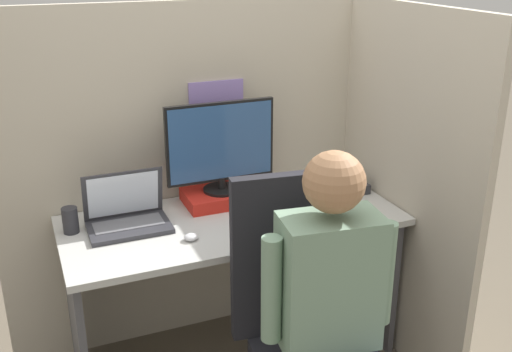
{
  "coord_description": "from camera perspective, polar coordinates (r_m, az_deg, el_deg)",
  "views": [
    {
      "loc": [
        -0.83,
        -1.96,
        1.88
      ],
      "look_at": [
        0.05,
        0.16,
        0.99
      ],
      "focal_mm": 42.0,
      "sensor_mm": 36.0,
      "label": 1
    }
  ],
  "objects": [
    {
      "name": "cubicle_panel_right",
      "position": [
        2.93,
        12.54,
        -0.44
      ],
      "size": [
        0.04,
        1.27,
        1.66
      ],
      "color": "#B7AD99",
      "rests_on": "ground"
    },
    {
      "name": "pen_cup",
      "position": [
        2.64,
        -17.27,
        -4.05
      ],
      "size": [
        0.07,
        0.07,
        0.11
      ],
      "color": "#28282D",
      "rests_on": "desk"
    },
    {
      "name": "monitor",
      "position": [
        2.74,
        -3.39,
        2.93
      ],
      "size": [
        0.51,
        0.17,
        0.42
      ],
      "color": "black",
      "rests_on": "paper_box"
    },
    {
      "name": "desk",
      "position": [
        2.76,
        -2.19,
        -7.4
      ],
      "size": [
        1.5,
        0.65,
        0.74
      ],
      "color": "#B7B7B2",
      "rests_on": "ground"
    },
    {
      "name": "stapler",
      "position": [
        3.0,
        9.92,
        -0.93
      ],
      "size": [
        0.04,
        0.13,
        0.05
      ],
      "color": "#2D2D33",
      "rests_on": "desk"
    },
    {
      "name": "carrot_toy",
      "position": [
        2.66,
        5.89,
        -3.74
      ],
      "size": [
        0.04,
        0.13,
        0.04
      ],
      "color": "orange",
      "rests_on": "desk"
    },
    {
      "name": "mouse",
      "position": [
        2.48,
        -6.2,
        -5.81
      ],
      "size": [
        0.06,
        0.05,
        0.03
      ],
      "color": "silver",
      "rests_on": "desk"
    },
    {
      "name": "laptop",
      "position": [
        2.63,
        -12.15,
        -3.82
      ],
      "size": [
        0.34,
        0.23,
        0.24
      ],
      "color": "#2D2D33",
      "rests_on": "desk"
    },
    {
      "name": "office_chair",
      "position": [
        2.3,
        4.93,
        -14.17
      ],
      "size": [
        0.54,
        0.59,
        1.12
      ],
      "color": "black",
      "rests_on": "ground"
    },
    {
      "name": "person",
      "position": [
        2.08,
        7.83,
        -12.18
      ],
      "size": [
        0.48,
        0.46,
        1.28
      ],
      "color": "#282D4C",
      "rests_on": "ground"
    },
    {
      "name": "cubicle_panel_back",
      "position": [
        2.95,
        -4.61,
        0.2
      ],
      "size": [
        2.0,
        0.05,
        1.66
      ],
      "color": "#B7AD99",
      "rests_on": "ground"
    },
    {
      "name": "paper_box",
      "position": [
        2.82,
        -3.26,
        -1.94
      ],
      "size": [
        0.35,
        0.23,
        0.06
      ],
      "color": "red",
      "rests_on": "desk"
    }
  ]
}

